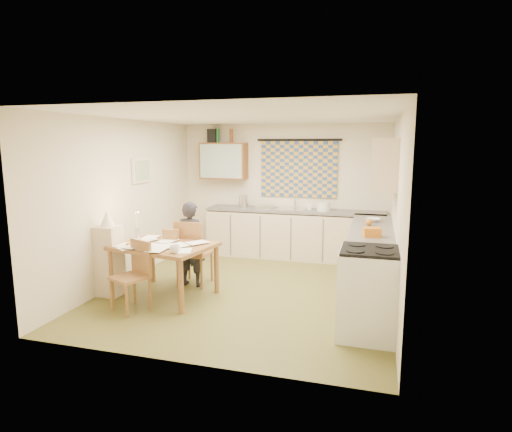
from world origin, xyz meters
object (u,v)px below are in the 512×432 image
(dining_table, at_px, (165,270))
(chair_far, at_px, (194,265))
(person, at_px, (191,244))
(counter_back, at_px, (294,234))
(stove, at_px, (368,293))
(counter_right, at_px, (370,262))
(shelf_stand, at_px, (109,261))

(dining_table, bearing_deg, chair_far, 82.89)
(dining_table, relative_size, person, 1.11)
(person, bearing_deg, counter_back, -117.97)
(stove, relative_size, person, 0.78)
(counter_back, distance_m, counter_right, 2.15)
(counter_back, bearing_deg, shelf_stand, -127.99)
(counter_back, relative_size, stove, 3.30)
(counter_right, height_order, dining_table, counter_right)
(stove, xyz_separation_m, chair_far, (-2.58, 1.12, -0.19))
(counter_back, relative_size, counter_right, 1.12)
(counter_back, distance_m, stove, 3.39)
(stove, xyz_separation_m, person, (-2.61, 1.06, 0.15))
(dining_table, height_order, person, person)
(counter_back, bearing_deg, person, -120.54)
(counter_right, xyz_separation_m, chair_far, (-2.58, -0.35, -0.14))
(counter_back, relative_size, dining_table, 2.30)
(chair_far, xyz_separation_m, person, (-0.03, -0.06, 0.33))
(counter_back, height_order, person, person)
(stove, height_order, person, person)
(chair_far, relative_size, shelf_stand, 1.01)
(counter_back, bearing_deg, stove, -65.25)
(stove, bearing_deg, counter_right, 90.00)
(chair_far, height_order, shelf_stand, chair_far)
(person, bearing_deg, chair_far, -112.19)
(dining_table, xyz_separation_m, person, (0.16, 0.52, 0.27))
(person, xyz_separation_m, shelf_stand, (-0.93, -0.70, -0.15))
(shelf_stand, bearing_deg, chair_far, 38.30)
(counter_back, relative_size, person, 2.56)
(stove, bearing_deg, chair_far, 156.52)
(counter_back, xyz_separation_m, dining_table, (-1.35, -2.54, -0.07))
(counter_right, relative_size, dining_table, 2.05)
(dining_table, height_order, shelf_stand, shelf_stand)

